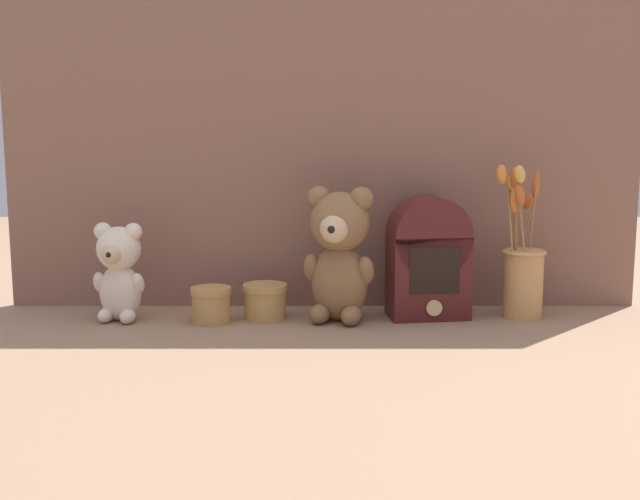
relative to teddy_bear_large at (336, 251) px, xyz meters
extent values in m
plane|color=#8E7056|center=(-0.04, -0.02, -0.16)|extent=(4.00, 4.00, 0.00)
cube|color=#845B4C|center=(-0.04, 0.15, 0.24)|extent=(1.50, 0.02, 0.79)
ellipsoid|color=olive|center=(0.00, 0.00, -0.07)|extent=(0.15, 0.13, 0.17)
sphere|color=olive|center=(0.00, 0.00, 0.07)|extent=(0.13, 0.13, 0.13)
sphere|color=#D1B289|center=(-0.01, -0.04, 0.06)|extent=(0.06, 0.06, 0.06)
sphere|color=black|center=(-0.02, -0.07, 0.06)|extent=(0.02, 0.02, 0.02)
sphere|color=olive|center=(0.05, -0.01, 0.12)|extent=(0.05, 0.05, 0.05)
sphere|color=olive|center=(-0.05, 0.02, 0.12)|extent=(0.05, 0.05, 0.05)
ellipsoid|color=olive|center=(0.06, -0.02, -0.04)|extent=(0.05, 0.07, 0.08)
ellipsoid|color=olive|center=(-0.06, 0.01, -0.04)|extent=(0.05, 0.07, 0.08)
ellipsoid|color=olive|center=(0.03, -0.04, -0.14)|extent=(0.06, 0.08, 0.04)
ellipsoid|color=olive|center=(-0.04, -0.02, -0.14)|extent=(0.06, 0.08, 0.04)
ellipsoid|color=beige|center=(-0.49, 0.00, -0.09)|extent=(0.10, 0.09, 0.13)
sphere|color=beige|center=(-0.49, 0.00, 0.01)|extent=(0.10, 0.10, 0.10)
sphere|color=#D1B289|center=(-0.49, -0.03, 0.00)|extent=(0.05, 0.05, 0.05)
sphere|color=black|center=(-0.50, -0.05, 0.00)|extent=(0.01, 0.01, 0.01)
sphere|color=beige|center=(-0.45, 0.00, 0.04)|extent=(0.04, 0.04, 0.04)
sphere|color=beige|center=(-0.52, 0.01, 0.04)|extent=(0.04, 0.04, 0.04)
ellipsoid|color=beige|center=(-0.45, -0.01, -0.07)|extent=(0.03, 0.05, 0.06)
ellipsoid|color=beige|center=(-0.53, 0.00, -0.07)|extent=(0.03, 0.05, 0.06)
ellipsoid|color=beige|center=(-0.47, -0.03, -0.14)|extent=(0.04, 0.05, 0.03)
ellipsoid|color=beige|center=(-0.52, -0.02, -0.14)|extent=(0.04, 0.05, 0.03)
cylinder|color=tan|center=(0.42, 0.03, -0.08)|extent=(0.09, 0.09, 0.16)
torus|color=tan|center=(0.42, 0.03, -0.01)|extent=(0.10, 0.10, 0.01)
cylinder|color=#9E7542|center=(0.40, 0.05, 0.06)|extent=(0.01, 0.02, 0.13)
ellipsoid|color=tan|center=(0.39, 0.05, 0.12)|extent=(0.04, 0.04, 0.07)
cylinder|color=#9E7542|center=(0.40, 0.03, 0.05)|extent=(0.01, 0.02, 0.11)
ellipsoid|color=orange|center=(0.39, 0.03, 0.11)|extent=(0.02, 0.03, 0.06)
cylinder|color=#9E7542|center=(0.40, 0.01, 0.08)|extent=(0.03, 0.02, 0.17)
ellipsoid|color=gold|center=(0.39, 0.00, 0.17)|extent=(0.04, 0.04, 0.04)
cylinder|color=#9E7542|center=(0.40, 0.01, 0.06)|extent=(0.02, 0.02, 0.13)
ellipsoid|color=#C65B28|center=(0.39, 0.00, 0.13)|extent=(0.04, 0.03, 0.05)
cylinder|color=#9E7542|center=(0.44, 0.05, 0.07)|extent=(0.01, 0.02, 0.14)
ellipsoid|color=#C65B28|center=(0.44, 0.05, 0.14)|extent=(0.03, 0.03, 0.06)
cylinder|color=#9E7542|center=(0.39, 0.04, 0.07)|extent=(0.01, 0.02, 0.15)
ellipsoid|color=gold|center=(0.38, 0.05, 0.15)|extent=(0.02, 0.02, 0.04)
cylinder|color=#9E7542|center=(0.38, 0.03, 0.08)|extent=(0.01, 0.05, 0.17)
ellipsoid|color=orange|center=(0.36, 0.02, 0.17)|extent=(0.03, 0.04, 0.05)
cylinder|color=#9E7542|center=(0.43, 0.06, 0.05)|extent=(0.03, 0.02, 0.11)
ellipsoid|color=#C65B28|center=(0.43, 0.08, 0.10)|extent=(0.03, 0.03, 0.04)
cylinder|color=#9E7542|center=(0.39, 0.03, 0.08)|extent=(0.00, 0.02, 0.16)
ellipsoid|color=#C65B28|center=(0.39, 0.03, 0.16)|extent=(0.02, 0.02, 0.05)
cube|color=#4C1919|center=(0.20, 0.03, -0.06)|extent=(0.19, 0.12, 0.19)
cylinder|color=#4C1919|center=(0.20, 0.03, 0.03)|extent=(0.19, 0.12, 0.18)
cube|color=black|center=(0.21, -0.02, -0.04)|extent=(0.11, 0.02, 0.10)
cylinder|color=#D6BC7A|center=(0.21, -0.02, -0.12)|extent=(0.04, 0.01, 0.04)
cylinder|color=tan|center=(-0.28, -0.02, -0.12)|extent=(0.08, 0.08, 0.06)
cylinder|color=tan|center=(-0.28, -0.02, -0.08)|extent=(0.09, 0.09, 0.01)
cylinder|color=tan|center=(-0.17, 0.02, -0.12)|extent=(0.09, 0.09, 0.06)
cylinder|color=tan|center=(-0.17, 0.02, -0.09)|extent=(0.10, 0.10, 0.01)
camera|label=1|loc=(-0.04, -1.75, 0.28)|focal=45.00mm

